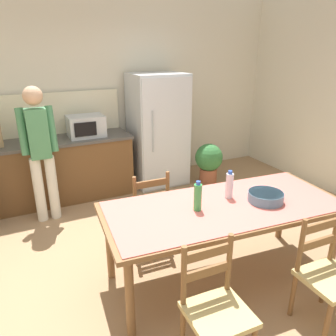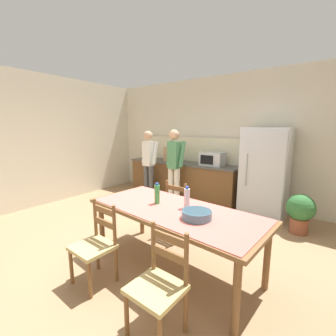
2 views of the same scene
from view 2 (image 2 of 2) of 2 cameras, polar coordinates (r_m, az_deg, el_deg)
ground_plane at (r=3.56m, az=-3.71°, el=-19.03°), size 8.32×8.32×0.00m
wall_back at (r=5.42m, az=14.66°, el=6.85°), size 6.52×0.12×2.90m
wall_left at (r=5.79m, az=-29.57°, el=6.05°), size 0.12×5.20×2.90m
kitchen_counter at (r=5.62m, az=3.51°, el=-3.02°), size 2.86×0.66×0.90m
counter_splashback at (r=5.75m, az=5.30°, el=4.83°), size 2.82×0.03×0.60m
refrigerator at (r=4.75m, az=23.37°, el=-1.16°), size 0.82×0.73×1.74m
microwave at (r=5.09m, az=11.27°, el=2.27°), size 0.50×0.39×0.30m
paper_bag at (r=5.69m, az=0.23°, el=3.60°), size 0.24×0.16×0.36m
dining_table at (r=2.77m, az=1.40°, el=-11.64°), size 2.27×1.14×0.78m
bottle_near_centre at (r=2.88m, az=-2.79°, el=-6.61°), size 0.07×0.07×0.27m
bottle_off_centre at (r=2.73m, az=4.82°, el=-7.60°), size 0.07×0.07×0.27m
serving_bowl at (r=2.46m, az=7.31°, el=-11.52°), size 0.32×0.32×0.09m
chair_side_far_left at (r=3.71m, az=3.24°, el=-10.25°), size 0.44×0.42×0.91m
chair_side_near_left at (r=2.78m, az=-17.91°, el=-18.08°), size 0.43×0.41×0.91m
chair_side_near_right at (r=2.12m, az=-2.27°, el=-27.59°), size 0.43×0.41×0.91m
person_at_sink at (r=5.49m, az=-4.96°, el=1.78°), size 0.42×0.29×1.66m
person_at_counter at (r=5.00m, az=1.57°, el=1.20°), size 0.43×0.29×1.70m
potted_plant at (r=4.35m, az=30.56°, el=-9.36°), size 0.44×0.44×0.67m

